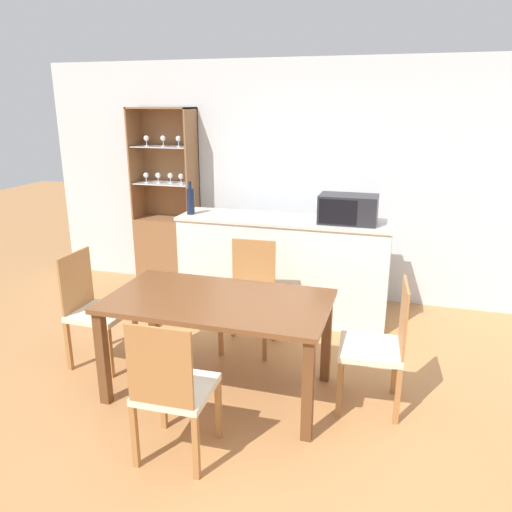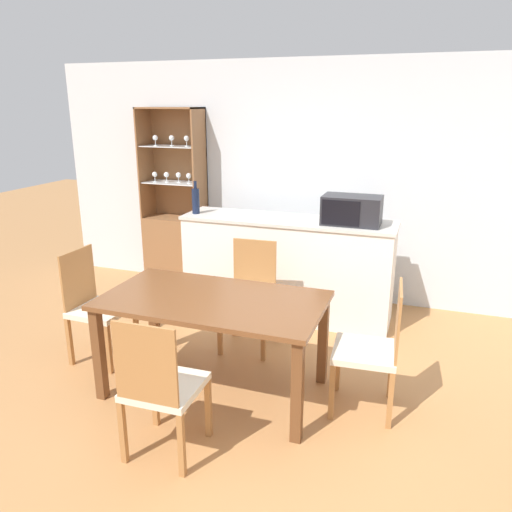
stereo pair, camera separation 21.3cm
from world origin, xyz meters
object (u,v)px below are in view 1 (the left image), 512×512
at_px(display_cabinet, 168,236).
at_px(dining_table, 218,311).
at_px(dining_chair_side_right_far, 378,346).
at_px(microwave, 348,209).
at_px(dining_chair_side_left_far, 95,310).
at_px(dining_chair_head_near, 173,389).
at_px(dining_chair_head_far, 250,296).
at_px(wine_bottle, 190,201).

height_order(display_cabinet, dining_table, display_cabinet).
bearing_deg(dining_chair_side_right_far, microwave, 11.85).
bearing_deg(display_cabinet, dining_table, -55.54).
xyz_separation_m(dining_table, dining_chair_side_left_far, (-1.14, 0.13, -0.18)).
bearing_deg(dining_chair_head_near, dining_chair_side_right_far, 37.44).
distance_m(dining_chair_side_right_far, microwave, 1.59).
xyz_separation_m(dining_chair_side_left_far, microwave, (1.87, 1.39, 0.68)).
height_order(dining_table, dining_chair_head_far, dining_chair_head_far).
bearing_deg(dining_chair_head_far, dining_chair_head_near, 87.14).
xyz_separation_m(dining_chair_head_near, dining_chair_side_left_far, (-1.14, 0.91, 0.00)).
xyz_separation_m(dining_chair_head_near, microwave, (0.74, 2.30, 0.68)).
height_order(dining_chair_head_near, wine_bottle, wine_bottle).
bearing_deg(dining_chair_side_left_far, display_cabinet, -170.75).
xyz_separation_m(display_cabinet, dining_table, (1.40, -2.04, 0.06)).
bearing_deg(dining_chair_side_right_far, dining_table, 92.54).
bearing_deg(dining_chair_side_right_far, dining_chair_head_near, 124.49).
relative_size(dining_chair_side_left_far, microwave, 1.76).
bearing_deg(display_cabinet, wine_bottle, -45.74).
relative_size(dining_chair_side_left_far, wine_bottle, 2.84).
xyz_separation_m(microwave, wine_bottle, (-1.58, -0.05, 0.00)).
relative_size(dining_chair_side_right_far, dining_chair_side_left_far, 1.00).
bearing_deg(dining_table, dining_chair_head_near, -89.91).
height_order(display_cabinet, dining_chair_side_right_far, display_cabinet).
bearing_deg(dining_chair_head_near, wine_bottle, 109.20).
bearing_deg(microwave, dining_chair_head_far, -134.89).
xyz_separation_m(dining_chair_side_right_far, wine_bottle, (-1.98, 1.33, 0.68)).
relative_size(dining_chair_head_near, microwave, 1.76).
relative_size(dining_table, dining_chair_head_far, 1.70).
bearing_deg(dining_chair_head_near, dining_chair_head_far, 88.78).
bearing_deg(dining_chair_head_near, display_cabinet, 115.09).
xyz_separation_m(dining_chair_head_far, dining_chair_side_right_far, (1.14, -0.64, 0.00)).
bearing_deg(dining_table, display_cabinet, 124.46).
height_order(display_cabinet, dining_chair_side_left_far, display_cabinet).
xyz_separation_m(dining_chair_side_right_far, microwave, (-0.40, 1.38, 0.68)).
height_order(dining_chair_side_right_far, microwave, microwave).
distance_m(display_cabinet, dining_chair_side_left_far, 1.93).
bearing_deg(microwave, dining_chair_head_near, -107.76).
bearing_deg(dining_chair_head_far, dining_chair_side_left_far, 26.53).
height_order(dining_chair_head_far, dining_chair_side_right_far, same).
height_order(dining_chair_side_left_far, microwave, microwave).
relative_size(dining_table, wine_bottle, 4.82).
relative_size(display_cabinet, dining_chair_side_right_far, 2.17).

